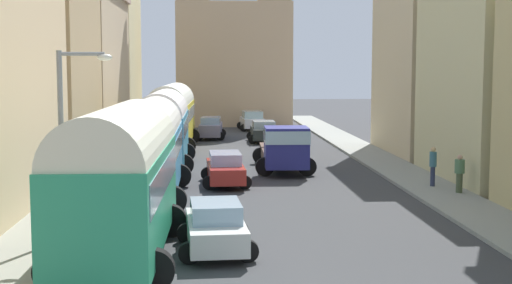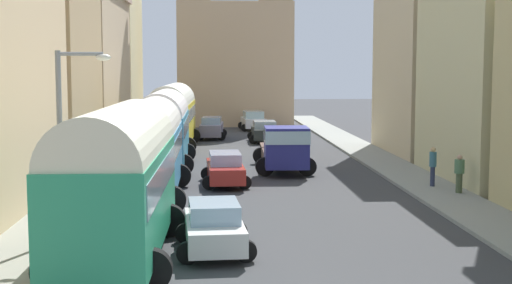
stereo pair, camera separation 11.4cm
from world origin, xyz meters
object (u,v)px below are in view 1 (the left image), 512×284
Objects in this scene: parked_bus_3 at (172,113)px; pedestrian_0 at (433,165)px; parked_bus_2 at (163,126)px; car_2 at (216,227)px; streetlamp_near at (69,128)px; car_3 at (225,168)px; parked_bus_1 at (148,145)px; car_1 at (252,121)px; parked_bus_0 at (119,176)px; cargo_truck_0 at (284,147)px; car_0 at (264,131)px; pedestrian_1 at (460,173)px; car_4 at (211,128)px.

parked_bus_3 reaches higher than pedestrian_0.
parked_bus_2 reaches higher than car_2.
car_3 is at bearing 65.63° from streetlamp_near.
parked_bus_2 is at bearing 148.33° from pedestrian_0.
parked_bus_1 is at bearing 76.72° from streetlamp_near.
streetlamp_near is (-4.77, -10.52, 2.71)m from car_3.
parked_bus_2 is at bearing 119.13° from car_3.
car_1 is (5.95, 22.11, -1.42)m from parked_bus_2.
parked_bus_1 is (0.00, 9.00, -0.16)m from parked_bus_0.
parked_bus_3 is 2.42× the size of car_1.
car_2 is (2.57, 0.72, -1.59)m from parked_bus_0.
car_1 is at bearing 101.49° from pedestrian_0.
pedestrian_0 is at bearing -11.57° from car_3.
pedestrian_0 is (9.37, 9.91, 0.33)m from car_2.
cargo_truck_0 is 24.03m from car_1.
parked_bus_3 is 20.30m from pedestrian_0.
car_2 is (2.57, -17.28, -1.48)m from parked_bus_2.
car_0 is 2.52× the size of pedestrian_1.
cargo_truck_0 is 7.99m from pedestrian_0.
car_3 is at bearing 76.03° from parked_bus_0.
parked_bus_2 is 15.44m from car_4.
car_1 is 0.93× the size of car_3.
streetlamp_near is (-4.24, 1.20, 2.71)m from car_2.
parked_bus_2 reaches higher than car_3.
parked_bus_1 is 2.12× the size of car_4.
car_3 is at bearing -60.87° from parked_bus_2.
car_0 is at bearing 83.12° from car_2.
parked_bus_3 reaches higher than parked_bus_1.
parked_bus_2 is at bearing -105.06° from car_1.
parked_bus_1 is at bearing -172.22° from pedestrian_0.
car_1 is 2.22× the size of pedestrian_0.
pedestrian_0 reaches higher than car_1.
pedestrian_1 is (12.51, -18.05, -1.33)m from parked_bus_3.
car_1 is 0.93× the size of car_4.
parked_bus_2 is at bearing -99.33° from car_4.
streetlamp_near reaches higher than parked_bus_0.
car_2 is (-3.53, -15.36, -0.52)m from cargo_truck_0.
car_0 is (6.18, 12.63, -1.46)m from parked_bus_2.
car_0 is 18.45m from car_3.
car_0 is at bearing 89.69° from cargo_truck_0.
car_3 is 20.74m from car_4.
parked_bus_1 is at bearing -90.00° from parked_bus_2.
car_1 is 31.85m from pedestrian_1.
car_0 is at bearing -34.48° from car_4.
parked_bus_0 is 0.89× the size of parked_bus_3.
streetlamp_near reaches higher than parked_bus_1.
car_3 is at bearing -88.33° from car_4.
cargo_truck_0 is 4.34× the size of pedestrian_1.
parked_bus_3 is 22.00m from pedestrian_1.
parked_bus_0 reaches higher than parked_bus_3.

